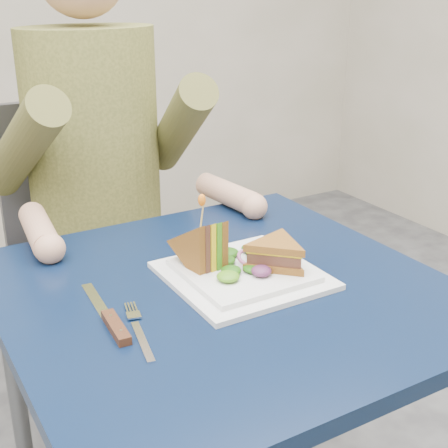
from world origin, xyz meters
TOP-DOWN VIEW (x-y plane):
  - table at (0.00, 0.00)m, footprint 0.75×0.75m
  - chair at (0.00, 0.75)m, footprint 0.42×0.40m
  - diner at (-0.00, 0.63)m, footprint 0.54×0.59m
  - plate at (0.05, 0.01)m, footprint 0.26×0.26m
  - sandwich_flat at (0.10, -0.01)m, footprint 0.18×0.18m
  - sandwich_upright at (-0.01, 0.06)m, footprint 0.08×0.13m
  - fork at (-0.19, -0.07)m, footprint 0.05×0.18m
  - knife at (-0.22, -0.03)m, footprint 0.03×0.22m
  - toothpick at (-0.01, 0.06)m, footprint 0.01×0.01m
  - toothpick_frill at (-0.01, 0.06)m, footprint 0.01×0.01m
  - lettuce_spill at (0.05, 0.02)m, footprint 0.15×0.13m
  - onion_ring at (0.06, 0.02)m, footprint 0.04×0.04m

SIDE VIEW (x-z plane):
  - chair at x=0.00m, z-range 0.08..1.01m
  - table at x=0.00m, z-range 0.29..1.02m
  - fork at x=-0.19m, z-range 0.73..0.74m
  - knife at x=-0.22m, z-range 0.73..0.74m
  - plate at x=0.05m, z-range 0.73..0.75m
  - lettuce_spill at x=0.05m, z-range 0.75..0.77m
  - onion_ring at x=0.06m, z-range 0.75..0.78m
  - sandwich_flat at x=0.10m, z-range 0.75..0.80m
  - sandwich_upright at x=-0.01m, z-range 0.72..0.85m
  - toothpick at x=-0.01m, z-range 0.82..0.88m
  - toothpick_frill at x=-0.01m, z-range 0.87..0.89m
  - diner at x=0.00m, z-range 0.54..1.29m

